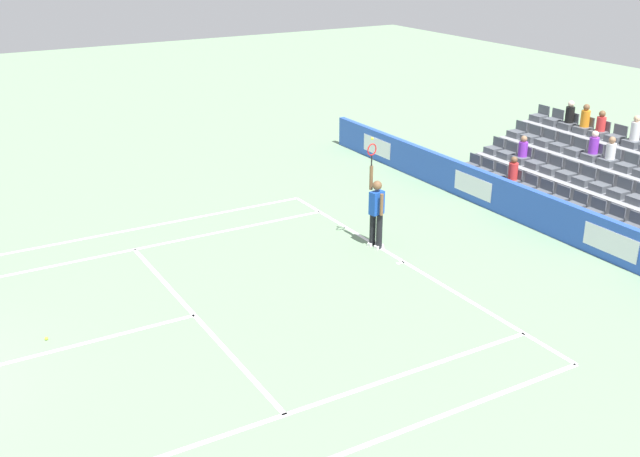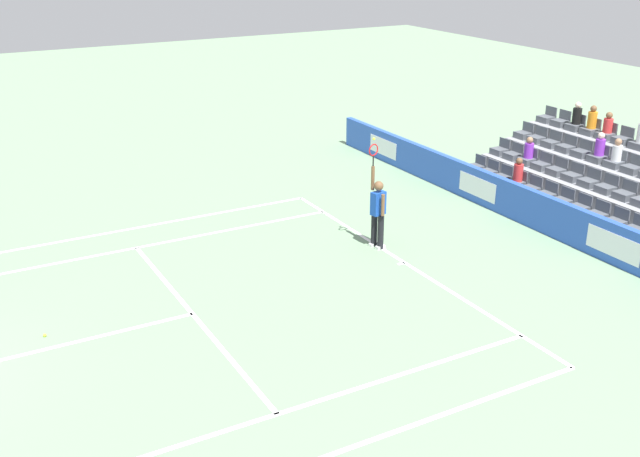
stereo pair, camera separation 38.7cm
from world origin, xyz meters
name	(u,v)px [view 2 (the right image)]	position (x,y,z in m)	size (l,w,h in m)	color
line_baseline	(405,263)	(0.00, -11.89, 0.00)	(10.97, 0.10, 0.01)	white
line_service	(192,314)	(0.00, -6.40, 0.00)	(8.23, 0.10, 0.01)	white
line_centre_service	(36,351)	(0.00, -3.20, 0.00)	(0.10, 6.40, 0.01)	white
line_singles_sideline_left	(119,251)	(4.12, -5.95, 0.00)	(0.10, 11.89, 0.01)	white
line_singles_sideline_right	(253,422)	(-4.12, -5.95, 0.00)	(0.10, 11.89, 0.01)	white
line_doubles_sideline_left	(105,233)	(5.49, -5.95, 0.00)	(0.10, 11.89, 0.01)	white
line_centre_mark	(401,263)	(0.00, -11.79, 0.00)	(0.10, 0.20, 0.01)	white
sponsor_barrier	(541,212)	(0.00, -16.33, 0.52)	(20.17, 0.22, 1.04)	blue
tennis_player	(378,211)	(1.17, -11.83, 0.99)	(0.53, 0.39, 2.85)	black
stadium_stand	(618,190)	(0.00, -19.28, 0.68)	(8.68, 3.80, 2.62)	gray
loose_tennis_ball	(45,335)	(0.51, -3.46, 0.03)	(0.07, 0.07, 0.07)	#D1E533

